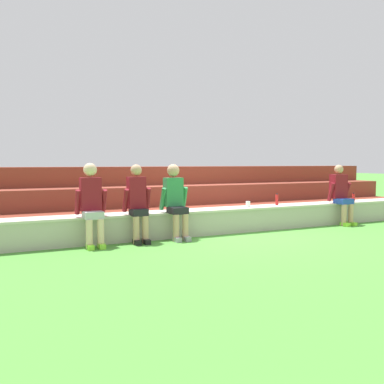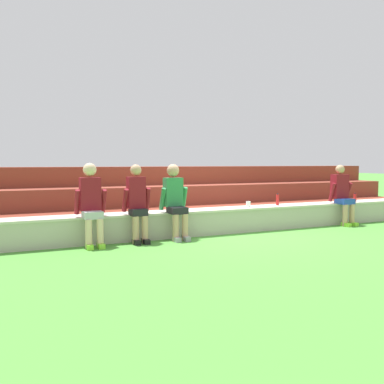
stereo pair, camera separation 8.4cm
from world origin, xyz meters
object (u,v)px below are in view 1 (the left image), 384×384
person_far_left (92,202)px  person_left_of_center (138,202)px  plastic_cup_right_end (248,204)px  water_bottle_near_left (277,200)px  water_bottle_center_gap (354,197)px  person_right_of_center (341,193)px  person_center (175,199)px

person_far_left → person_left_of_center: 0.79m
person_left_of_center → plastic_cup_right_end: (2.41, 0.21, -0.17)m
water_bottle_near_left → plastic_cup_right_end: bearing=-174.7°
person_far_left → water_bottle_center_gap: (6.14, 0.20, -0.16)m
person_left_of_center → water_bottle_center_gap: size_ratio=6.62×
water_bottle_near_left → person_far_left: bearing=-176.0°
person_left_of_center → person_right_of_center: person_left_of_center is taller
water_bottle_near_left → plastic_cup_right_end: (-0.78, -0.07, -0.06)m
person_far_left → water_bottle_center_gap: 6.14m
person_center → water_bottle_near_left: size_ratio=5.41×
person_right_of_center → plastic_cup_right_end: person_right_of_center is taller
person_left_of_center → person_center: person_center is taller
person_center → water_bottle_center_gap: size_ratio=6.63×
person_left_of_center → water_bottle_center_gap: person_left_of_center is taller
person_far_left → plastic_cup_right_end: person_far_left is taller
person_left_of_center → person_right_of_center: 4.77m
person_far_left → water_bottle_near_left: size_ratio=5.50×
person_right_of_center → water_bottle_near_left: 1.60m
plastic_cup_right_end → water_bottle_near_left: bearing=5.3°
person_center → water_bottle_near_left: bearing=5.9°
plastic_cup_right_end → person_far_left: bearing=-176.4°
person_center → plastic_cup_right_end: 1.71m
person_left_of_center → person_right_of_center: bearing=0.4°
person_left_of_center → person_center: size_ratio=1.00×
plastic_cup_right_end → person_left_of_center: bearing=-175.0°
person_far_left → plastic_cup_right_end: bearing=3.6°
person_far_left → person_right_of_center: 5.56m
person_right_of_center → water_bottle_center_gap: person_right_of_center is taller
person_far_left → person_right_of_center: bearing=0.2°
person_right_of_center → water_bottle_near_left: bearing=170.9°
person_far_left → water_bottle_near_left: bearing=4.0°
person_center → water_bottle_near_left: 2.48m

